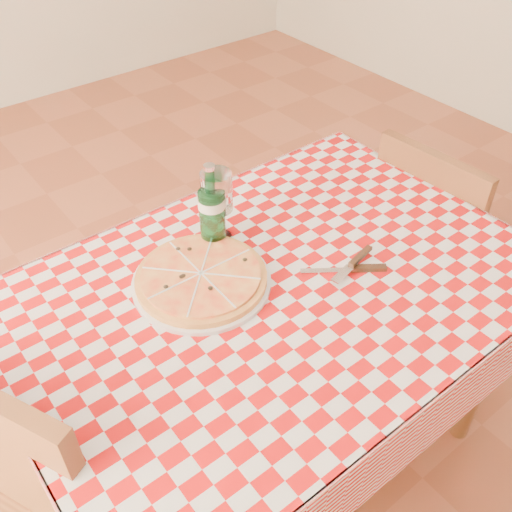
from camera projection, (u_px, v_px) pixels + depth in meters
The scene contains 7 objects.
dining_table at pixel (277, 312), 1.45m from camera, with size 1.20×0.80×0.75m.
tablecloth at pixel (278, 285), 1.39m from camera, with size 1.30×0.90×0.01m, color #AD0A0B.
chair_near at pixel (431, 237), 1.96m from camera, with size 0.41×0.41×0.85m.
pizza_plate at pixel (201, 277), 1.38m from camera, with size 0.34×0.34×0.04m, color #C08940, non-canonical shape.
water_bottle at pixel (212, 207), 1.42m from camera, with size 0.07×0.07×0.24m, color #18632B, non-canonical shape.
wine_glass at pixel (217, 207), 1.46m from camera, with size 0.08×0.08×0.20m, color silver, non-canonical shape.
cutlery at pixel (350, 267), 1.42m from camera, with size 0.23×0.19×0.02m, color silver, non-canonical shape.
Camera 1 is at (-0.66, -0.76, 1.72)m, focal length 40.00 mm.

